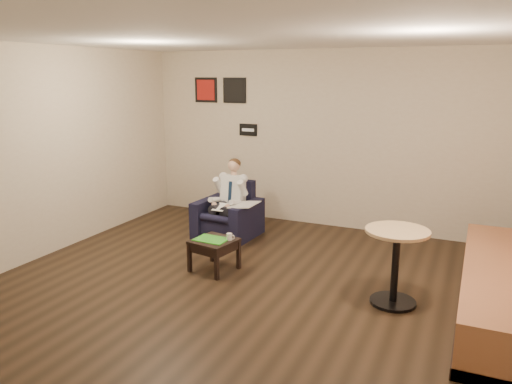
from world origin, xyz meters
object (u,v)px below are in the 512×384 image
at_px(smartphone, 224,237).
at_px(cafe_table, 395,267).
at_px(armchair, 228,210).
at_px(coffee_mug, 229,237).
at_px(banquette, 502,243).
at_px(seated_man, 224,202).
at_px(green_folder, 211,239).
at_px(side_table, 214,255).

distance_m(smartphone, cafe_table, 2.15).
xyz_separation_m(armchair, coffee_mug, (0.66, -1.22, 0.04)).
bearing_deg(banquette, seated_man, 165.11).
bearing_deg(cafe_table, green_folder, 179.72).
bearing_deg(green_folder, armchair, 109.05).
bearing_deg(side_table, banquette, 3.70).
relative_size(seated_man, green_folder, 2.77).
bearing_deg(smartphone, armchair, 136.14).
bearing_deg(side_table, coffee_mug, 22.94).
bearing_deg(seated_man, cafe_table, -20.79).
bearing_deg(seated_man, armchair, 90.00).
bearing_deg(coffee_mug, armchair, 118.39).
bearing_deg(green_folder, banquette, 3.89).
xyz_separation_m(coffee_mug, banquette, (3.04, 0.13, 0.31)).
bearing_deg(cafe_table, seated_man, 155.77).
bearing_deg(seated_man, banquette, -11.45).
distance_m(side_table, smartphone, 0.25).
bearing_deg(side_table, armchair, 110.39).
relative_size(armchair, green_folder, 2.09).
xyz_separation_m(side_table, cafe_table, (2.22, -0.02, 0.22)).
distance_m(green_folder, banquette, 3.27).
distance_m(armchair, green_folder, 1.39).
relative_size(side_table, coffee_mug, 5.79).
bearing_deg(coffee_mug, banquette, 2.50).
xyz_separation_m(side_table, smartphone, (0.07, 0.13, 0.21)).
bearing_deg(cafe_table, banquette, 13.01).
xyz_separation_m(seated_man, coffee_mug, (0.67, -1.12, -0.11)).
bearing_deg(armchair, cafe_table, -22.69).
height_order(banquette, cafe_table, banquette).
xyz_separation_m(armchair, green_folder, (0.45, -1.31, 0.00)).
height_order(seated_man, banquette, banquette).
xyz_separation_m(green_folder, coffee_mug, (0.21, 0.09, 0.04)).
relative_size(armchair, seated_man, 0.75).
xyz_separation_m(smartphone, banquette, (3.15, 0.08, 0.35)).
xyz_separation_m(armchair, side_table, (0.48, -1.30, -0.21)).
relative_size(seated_man, banquette, 0.38).
relative_size(green_folder, smartphone, 3.21).
relative_size(green_folder, banquette, 0.14).
relative_size(side_table, banquette, 0.17).
xyz_separation_m(side_table, coffee_mug, (0.18, 0.08, 0.24)).
relative_size(side_table, smartphone, 3.93).
relative_size(seated_man, side_table, 2.26).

